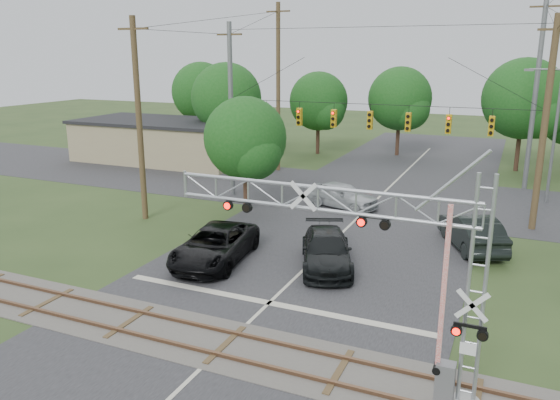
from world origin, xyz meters
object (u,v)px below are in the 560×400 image
at_px(streetlight, 553,128).
at_px(car_dark, 326,250).
at_px(sedan_silver, 342,195).
at_px(crossing_gantry, 373,257).
at_px(traffic_signal_span, 385,119).
at_px(commercial_building, 164,140).
at_px(pickup_black, 215,245).

bearing_deg(streetlight, car_dark, -119.80).
distance_m(sedan_silver, streetlight, 14.11).
bearing_deg(sedan_silver, streetlight, -43.04).
bearing_deg(crossing_gantry, traffic_signal_span, 102.55).
xyz_separation_m(car_dark, commercial_building, (-22.09, 18.65, 1.07)).
height_order(sedan_silver, commercial_building, commercial_building).
relative_size(crossing_gantry, commercial_building, 0.58).
bearing_deg(sedan_silver, pickup_black, -175.05).
bearing_deg(commercial_building, pickup_black, -50.57).
height_order(pickup_black, sedan_silver, pickup_black).
height_order(pickup_black, car_dark, pickup_black).
distance_m(crossing_gantry, commercial_building, 37.79).
bearing_deg(crossing_gantry, pickup_black, 143.06).
distance_m(crossing_gantry, streetlight, 25.46).
relative_size(pickup_black, sedan_silver, 1.25).
xyz_separation_m(sedan_silver, commercial_building, (-19.72, 8.73, 1.05)).
height_order(crossing_gantry, car_dark, crossing_gantry).
height_order(pickup_black, commercial_building, commercial_building).
distance_m(car_dark, commercial_building, 28.93).
height_order(traffic_signal_span, pickup_black, traffic_signal_span).
distance_m(car_dark, sedan_silver, 10.20).
xyz_separation_m(commercial_building, streetlight, (31.53, -2.17, 3.03)).
relative_size(commercial_building, streetlight, 1.83).
bearing_deg(streetlight, traffic_signal_span, -144.99).
bearing_deg(commercial_building, crossing_gantry, -46.72).
xyz_separation_m(traffic_signal_span, car_dark, (-0.10, -9.94, -4.94)).
distance_m(car_dark, streetlight, 19.44).
xyz_separation_m(car_dark, sedan_silver, (-2.37, 9.92, 0.02)).
bearing_deg(traffic_signal_span, car_dark, -90.57).
distance_m(traffic_signal_span, sedan_silver, 5.50).
bearing_deg(streetlight, sedan_silver, -150.92).
xyz_separation_m(crossing_gantry, pickup_black, (-9.18, 6.90, -3.26)).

